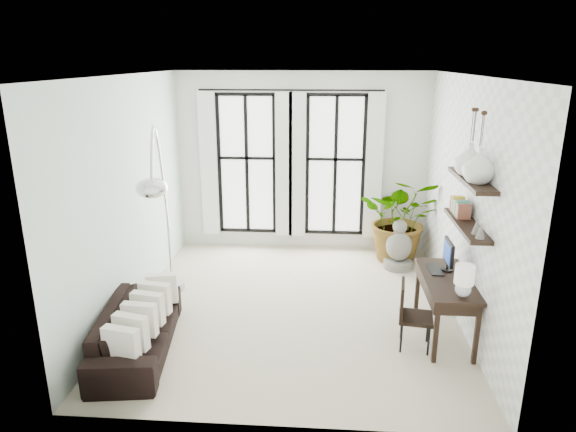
# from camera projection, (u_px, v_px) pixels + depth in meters

# --- Properties ---
(floor) EXTENTS (5.00, 5.00, 0.00)m
(floor) POSITION_uv_depth(u_px,v_px,m) (293.00, 307.00, 7.34)
(floor) COLOR beige
(floor) RESTS_ON ground
(ceiling) EXTENTS (5.00, 5.00, 0.00)m
(ceiling) POSITION_uv_depth(u_px,v_px,m) (294.00, 75.00, 6.39)
(ceiling) COLOR white
(ceiling) RESTS_ON wall_back
(wall_left) EXTENTS (0.00, 5.00, 5.00)m
(wall_left) POSITION_uv_depth(u_px,v_px,m) (130.00, 196.00, 7.02)
(wall_left) COLOR silver
(wall_left) RESTS_ON floor
(wall_right) EXTENTS (0.00, 5.00, 5.00)m
(wall_right) POSITION_uv_depth(u_px,v_px,m) (465.00, 202.00, 6.71)
(wall_right) COLOR white
(wall_right) RESTS_ON floor
(wall_back) EXTENTS (4.50, 0.00, 4.50)m
(wall_back) POSITION_uv_depth(u_px,v_px,m) (302.00, 162.00, 9.25)
(wall_back) COLOR white
(wall_back) RESTS_ON floor
(windows) EXTENTS (3.26, 0.13, 2.65)m
(windows) POSITION_uv_depth(u_px,v_px,m) (291.00, 165.00, 9.21)
(windows) COLOR white
(windows) RESTS_ON wall_back
(wall_shelves) EXTENTS (0.25, 1.30, 0.60)m
(wall_shelves) POSITION_uv_depth(u_px,v_px,m) (467.00, 206.00, 6.09)
(wall_shelves) COLOR black
(wall_shelves) RESTS_ON wall_right
(sofa) EXTENTS (1.01, 2.04, 0.57)m
(sofa) POSITION_uv_depth(u_px,v_px,m) (137.00, 329.00, 6.16)
(sofa) COLOR black
(sofa) RESTS_ON floor
(throw_pillows) EXTENTS (0.40, 1.52, 0.40)m
(throw_pillows) POSITION_uv_depth(u_px,v_px,m) (144.00, 314.00, 6.09)
(throw_pillows) COLOR white
(throw_pillows) RESTS_ON sofa
(plant) EXTENTS (1.55, 1.40, 1.52)m
(plant) POSITION_uv_depth(u_px,v_px,m) (401.00, 218.00, 8.83)
(plant) COLOR #2D7228
(plant) RESTS_ON floor
(desk) EXTENTS (0.57, 1.35, 1.19)m
(desk) POSITION_uv_depth(u_px,v_px,m) (447.00, 284.00, 6.31)
(desk) COLOR black
(desk) RESTS_ON floor
(desk_chair) EXTENTS (0.45, 0.45, 0.84)m
(desk_chair) POSITION_uv_depth(u_px,v_px,m) (410.00, 311.00, 6.20)
(desk_chair) COLOR black
(desk_chair) RESTS_ON floor
(arc_lamp) EXTENTS (0.77, 2.08, 2.63)m
(arc_lamp) POSITION_uv_depth(u_px,v_px,m) (158.00, 171.00, 6.49)
(arc_lamp) COLOR silver
(arc_lamp) RESTS_ON floor
(buddha) EXTENTS (0.47, 0.47, 0.85)m
(buddha) POSITION_uv_depth(u_px,v_px,m) (399.00, 248.00, 8.59)
(buddha) COLOR gray
(buddha) RESTS_ON floor
(vase_a) EXTENTS (0.37, 0.37, 0.38)m
(vase_a) POSITION_uv_depth(u_px,v_px,m) (479.00, 166.00, 5.65)
(vase_a) COLOR white
(vase_a) RESTS_ON shelf_upper
(vase_b) EXTENTS (0.37, 0.37, 0.38)m
(vase_b) POSITION_uv_depth(u_px,v_px,m) (470.00, 159.00, 6.03)
(vase_b) COLOR white
(vase_b) RESTS_ON shelf_upper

